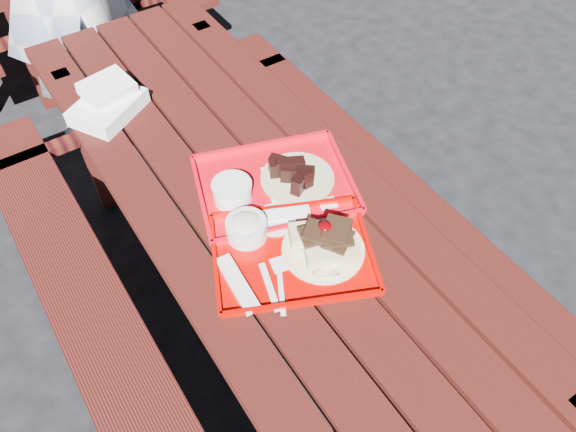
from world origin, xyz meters
name	(u,v)px	position (x,y,z in m)	size (l,w,h in m)	color
ground	(268,321)	(0.00, 0.00, 0.00)	(60.00, 60.00, 0.00)	black
picnic_table_near	(263,237)	(0.00, 0.00, 0.56)	(1.41, 2.40, 0.75)	#45160D
near_tray	(291,244)	(-0.03, -0.21, 0.78)	(0.54, 0.49, 0.14)	#BF0300
far_tray	(273,185)	(0.05, 0.01, 0.77)	(0.56, 0.49, 0.08)	red
white_cloth	(108,102)	(-0.23, 0.65, 0.79)	(0.30, 0.27, 0.10)	white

